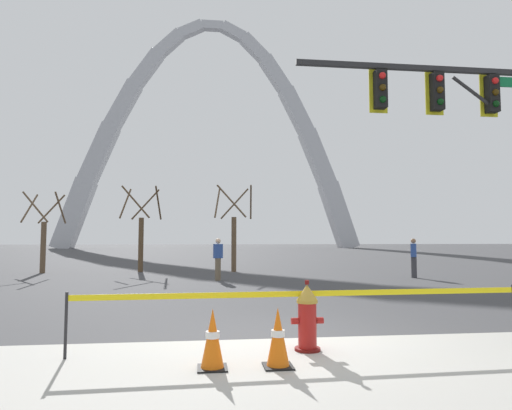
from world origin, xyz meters
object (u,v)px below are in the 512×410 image
traffic_cone_by_hydrant (278,338)px  monument_arch (211,145)px  pedestrian_walking_left (414,258)px  traffic_signal_gantry (480,126)px  traffic_cone_mid_sidewalk (213,339)px  pedestrian_standing_center (218,259)px  fire_hydrant (307,317)px

traffic_cone_by_hydrant → monument_arch: 72.48m
monument_arch → pedestrian_walking_left: (7.09, -58.63, -16.82)m
traffic_signal_gantry → monument_arch: 67.72m
traffic_cone_by_hydrant → traffic_cone_mid_sidewalk: same height
traffic_signal_gantry → pedestrian_standing_center: (-5.94, 7.37, -3.45)m
fire_hydrant → traffic_cone_mid_sidewalk: 1.54m
fire_hydrant → pedestrian_standing_center: size_ratio=0.62×
pedestrian_standing_center → pedestrian_walking_left: bearing=1.3°
traffic_cone_mid_sidewalk → pedestrian_standing_center: (0.47, 11.55, 0.46)m
traffic_cone_by_hydrant → traffic_cone_mid_sidewalk: size_ratio=1.00×
monument_arch → pedestrian_standing_center: size_ratio=32.27×
traffic_cone_mid_sidewalk → monument_arch: 72.47m
fire_hydrant → pedestrian_walking_left: pedestrian_walking_left is taller
fire_hydrant → traffic_cone_by_hydrant: (-0.55, -0.75, -0.11)m
pedestrian_walking_left → pedestrian_standing_center: size_ratio=1.00×
traffic_cone_mid_sidewalk → monument_arch: (1.31, 70.37, 17.28)m
traffic_cone_by_hydrant → fire_hydrant: bearing=54.0°
fire_hydrant → traffic_cone_by_hydrant: fire_hydrant is taller
traffic_cone_by_hydrant → traffic_signal_gantry: 8.02m
traffic_cone_by_hydrant → monument_arch: monument_arch is taller
traffic_signal_gantry → pedestrian_standing_center: size_ratio=4.04×
traffic_cone_by_hydrant → traffic_signal_gantry: bearing=36.8°
pedestrian_standing_center → monument_arch: bearing=89.2°
fire_hydrant → traffic_cone_mid_sidewalk: fire_hydrant is taller
fire_hydrant → pedestrian_standing_center: pedestrian_standing_center is taller
traffic_cone_mid_sidewalk → traffic_cone_by_hydrant: bearing=-1.2°
traffic_cone_mid_sidewalk → monument_arch: bearing=88.9°
traffic_cone_by_hydrant → traffic_cone_mid_sidewalk: 0.80m
traffic_cone_by_hydrant → traffic_signal_gantry: size_ratio=0.11×
traffic_cone_mid_sidewalk → traffic_signal_gantry: bearing=33.1°
traffic_cone_mid_sidewalk → traffic_signal_gantry: size_ratio=0.11×
traffic_cone_mid_sidewalk → pedestrian_standing_center: pedestrian_standing_center is taller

